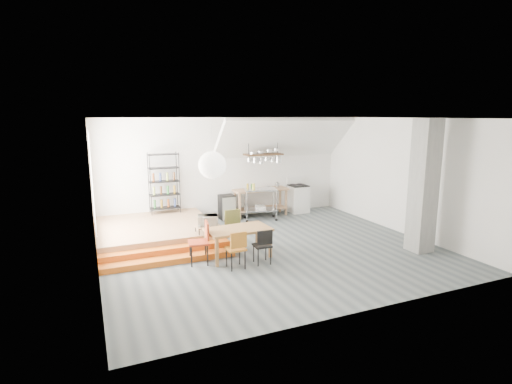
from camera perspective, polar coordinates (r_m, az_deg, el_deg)
name	(u,v)px	position (r m, az deg, el deg)	size (l,w,h in m)	color
floor	(271,249)	(10.01, 2.20, -8.15)	(8.00, 8.00, 0.00)	#4B5457
wall_back	(225,168)	(12.82, -4.46, 3.41)	(8.00, 0.04, 3.20)	silver
wall_left	(93,199)	(8.70, -22.27, -0.97)	(0.04, 7.00, 3.20)	silver
wall_right	(401,176)	(11.86, 20.02, 2.17)	(0.04, 7.00, 3.20)	silver
ceiling	(272,118)	(9.46, 2.35, 10.49)	(8.00, 7.00, 0.02)	white
slope_ceiling	(284,138)	(12.88, 4.03, 7.70)	(4.40, 1.80, 0.15)	white
window_pane	(92,179)	(10.15, -22.42, 1.76)	(0.02, 2.50, 2.20)	white
platform	(155,231)	(11.09, -14.18, -5.49)	(3.00, 3.00, 0.40)	#A67853
step_lower	(170,260)	(9.30, -12.19, -9.48)	(3.00, 0.35, 0.13)	#CC5E18
step_upper	(167,252)	(9.60, -12.62, -8.42)	(3.00, 0.35, 0.27)	#CC5E18
concrete_column	(424,186)	(10.32, 22.82, 0.75)	(0.50, 0.50, 3.20)	gray
kitchen_counter	(261,197)	(13.05, 0.68, -0.76)	(1.80, 0.60, 0.91)	#A67853
stove	(298,198)	(13.70, 6.03, -0.88)	(0.60, 0.60, 1.18)	white
pot_rack	(264,157)	(12.65, 1.22, 5.06)	(1.20, 0.50, 1.43)	#392517
wire_shelving	(164,182)	(12.08, -13.00, 1.39)	(0.88, 0.38, 1.80)	black
microwave_shelf	(208,226)	(10.04, -6.90, -4.89)	(0.60, 0.40, 0.16)	#A67853
paper_lantern	(212,165)	(8.75, -6.27, 3.83)	(0.60, 0.60, 0.60)	white
dining_table	(238,231)	(9.29, -2.57, -5.65)	(1.51, 0.90, 0.70)	olive
chair_mustard	(237,247)	(8.62, -2.76, -7.79)	(0.40, 0.40, 0.85)	#B0691E
chair_black	(263,243)	(8.89, 1.03, -7.36)	(0.39, 0.39, 0.81)	black
chair_olive	(234,226)	(9.97, -3.13, -4.81)	(0.44, 0.44, 0.95)	brown
chair_red	(202,239)	(8.99, -7.74, -6.64)	(0.50, 0.50, 0.96)	#AB3618
rolling_cart	(260,200)	(12.56, 0.65, -1.13)	(1.11, 0.80, 1.00)	silver
mini_fridge	(227,207)	(12.74, -4.19, -2.17)	(0.46, 0.46, 0.78)	black
microwave	(208,220)	(10.00, -6.92, -4.04)	(0.49, 0.33, 0.27)	beige
bowl	(268,188)	(13.05, 1.80, 0.62)	(0.22, 0.22, 0.05)	silver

